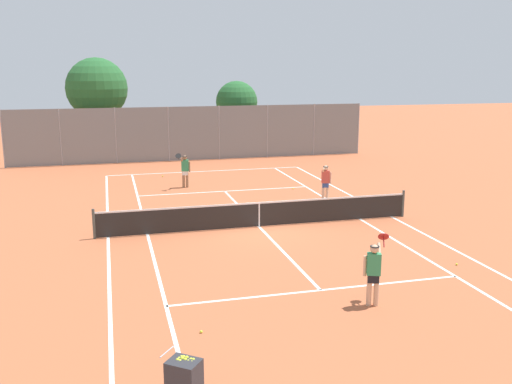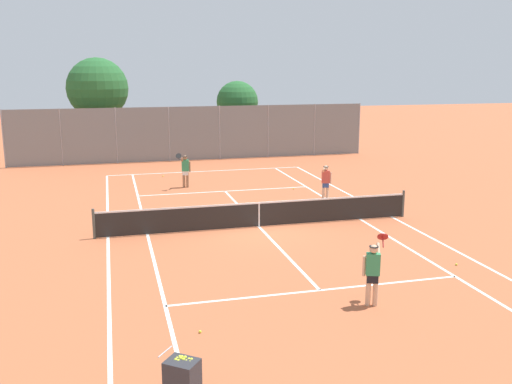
# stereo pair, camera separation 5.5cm
# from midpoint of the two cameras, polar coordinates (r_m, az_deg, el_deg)

# --- Properties ---
(ground_plane) EXTENTS (120.00, 120.00, 0.00)m
(ground_plane) POSITION_cam_midpoint_polar(r_m,az_deg,el_deg) (21.41, 0.24, -3.50)
(ground_plane) COLOR #B25B38
(court_line_markings) EXTENTS (11.10, 23.90, 0.01)m
(court_line_markings) POSITION_cam_midpoint_polar(r_m,az_deg,el_deg) (21.41, 0.24, -3.49)
(court_line_markings) COLOR white
(court_line_markings) RESTS_ON ground
(tennis_net) EXTENTS (12.00, 0.10, 1.07)m
(tennis_net) POSITION_cam_midpoint_polar(r_m,az_deg,el_deg) (21.28, 0.24, -2.18)
(tennis_net) COLOR #474C47
(tennis_net) RESTS_ON ground
(ball_cart) EXTENTS (0.78, 0.75, 0.96)m
(ball_cart) POSITION_cam_midpoint_polar(r_m,az_deg,el_deg) (10.65, -7.36, -17.89)
(ball_cart) COLOR #2D2D33
(ball_cart) RESTS_ON ground
(player_near_side) EXTENTS (0.84, 0.69, 1.77)m
(player_near_side) POSITION_cam_midpoint_polar(r_m,az_deg,el_deg) (14.61, 11.58, -7.68)
(player_near_side) COLOR #D8A884
(player_near_side) RESTS_ON ground
(player_far_left) EXTENTS (0.78, 0.71, 1.77)m
(player_far_left) POSITION_cam_midpoint_polar(r_m,az_deg,el_deg) (28.34, -7.17, 2.30)
(player_far_left) COLOR #936B4C
(player_far_left) RESTS_ON ground
(player_far_right) EXTENTS (0.50, 0.47, 1.60)m
(player_far_right) POSITION_cam_midpoint_polar(r_m,az_deg,el_deg) (25.47, 6.90, 1.11)
(player_far_right) COLOR beige
(player_far_right) RESTS_ON ground
(loose_tennis_ball_0) EXTENTS (0.07, 0.07, 0.07)m
(loose_tennis_ball_0) POSITION_cam_midpoint_polar(r_m,az_deg,el_deg) (22.08, -1.09, -2.91)
(loose_tennis_ball_0) COLOR #D1DB33
(loose_tennis_ball_0) RESTS_ON ground
(loose_tennis_ball_1) EXTENTS (0.07, 0.07, 0.07)m
(loose_tennis_ball_1) POSITION_cam_midpoint_polar(r_m,az_deg,el_deg) (13.31, -5.62, -13.73)
(loose_tennis_ball_1) COLOR #D1DB33
(loose_tennis_ball_1) RESTS_ON ground
(loose_tennis_ball_3) EXTENTS (0.07, 0.07, 0.07)m
(loose_tennis_ball_3) POSITION_cam_midpoint_polar(r_m,az_deg,el_deg) (18.40, 19.35, -6.83)
(loose_tennis_ball_3) COLOR #D1DB33
(loose_tennis_ball_3) RESTS_ON ground
(loose_tennis_ball_4) EXTENTS (0.07, 0.07, 0.07)m
(loose_tennis_ball_4) POSITION_cam_midpoint_polar(r_m,az_deg,el_deg) (31.45, -9.37, 1.58)
(loose_tennis_ball_4) COLOR #D1DB33
(loose_tennis_ball_4) RESTS_ON ground
(loose_tennis_ball_5) EXTENTS (0.07, 0.07, 0.07)m
(loose_tennis_ball_5) POSITION_cam_midpoint_polar(r_m,az_deg,el_deg) (27.91, 3.69, 0.34)
(loose_tennis_ball_5) COLOR #D1DB33
(loose_tennis_ball_5) RESTS_ON ground
(back_fence) EXTENTS (22.64, 0.08, 3.43)m
(back_fence) POSITION_cam_midpoint_polar(r_m,az_deg,el_deg) (36.49, -6.25, 5.85)
(back_fence) COLOR gray
(back_fence) RESTS_ON ground
(tree_behind_left) EXTENTS (3.91, 3.91, 6.44)m
(tree_behind_left) POSITION_cam_midpoint_polar(r_m,az_deg,el_deg) (38.66, -15.53, 9.76)
(tree_behind_left) COLOR brown
(tree_behind_left) RESTS_ON ground
(tree_behind_right) EXTENTS (2.91, 2.91, 4.88)m
(tree_behind_right) POSITION_cam_midpoint_polar(r_m,az_deg,el_deg) (40.44, -2.04, 8.89)
(tree_behind_right) COLOR brown
(tree_behind_right) RESTS_ON ground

